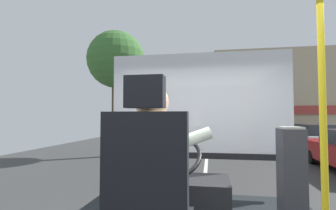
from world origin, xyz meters
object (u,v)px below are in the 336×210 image
(driver_seat, at_px, (149,205))
(parked_car_white, at_px, (314,138))
(fare_box, at_px, (291,176))
(bus_driver, at_px, (154,167))
(handrail_pole, at_px, (323,127))
(steering_console, at_px, (176,195))
(parked_car_black, at_px, (261,128))
(parked_car_silver, at_px, (276,132))

(driver_seat, distance_m, parked_car_white, 12.79)
(fare_box, bearing_deg, driver_seat, -134.29)
(bus_driver, relative_size, handrail_pole, 0.42)
(parked_car_white, bearing_deg, fare_box, -111.71)
(driver_seat, relative_size, bus_driver, 1.54)
(steering_console, xyz_separation_m, parked_car_black, (5.00, 21.81, -0.27))
(handrail_pole, bearing_deg, parked_car_silver, 77.28)
(steering_console, distance_m, parked_car_black, 22.37)
(fare_box, relative_size, parked_car_white, 0.22)
(bus_driver, distance_m, steering_console, 1.16)
(parked_car_white, bearing_deg, driver_seat, -114.50)
(fare_box, bearing_deg, parked_car_white, 68.29)
(handrail_pole, bearing_deg, driver_seat, -162.60)
(driver_seat, height_order, parked_car_silver, driver_seat)
(handrail_pole, bearing_deg, parked_car_white, 69.55)
(steering_console, height_order, parked_car_black, steering_console)
(steering_console, height_order, parked_car_white, steering_console)
(parked_car_silver, bearing_deg, steering_console, -106.99)
(driver_seat, bearing_deg, bus_driver, 90.00)
(parked_car_black, bearing_deg, parked_car_white, -88.49)
(bus_driver, height_order, parked_car_silver, bus_driver)
(handrail_pole, distance_m, parked_car_white, 12.09)
(bus_driver, height_order, steering_console, bus_driver)
(bus_driver, xyz_separation_m, handrail_pole, (1.09, 0.22, 0.25))
(handrail_pole, height_order, parked_car_black, handrail_pole)
(handrail_pole, distance_m, fare_box, 0.96)
(fare_box, height_order, parked_car_black, fare_box)
(bus_driver, height_order, parked_car_white, bus_driver)
(steering_console, xyz_separation_m, parked_car_white, (5.30, 10.46, -0.22))
(driver_seat, bearing_deg, handrail_pole, 17.40)
(steering_console, bearing_deg, bus_driver, -90.00)
(bus_driver, xyz_separation_m, parked_car_silver, (4.89, 17.07, -0.77))
(driver_seat, relative_size, fare_box, 1.35)
(driver_seat, bearing_deg, parked_car_silver, 74.11)
(parked_car_black, bearing_deg, fare_box, -100.06)
(handrail_pole, relative_size, fare_box, 2.06)
(parked_car_white, bearing_deg, steering_console, -116.87)
(steering_console, xyz_separation_m, parked_car_silver, (4.89, 16.02, -0.27))
(steering_console, distance_m, handrail_pole, 1.56)
(fare_box, xyz_separation_m, parked_car_black, (3.87, 21.82, -0.51))
(fare_box, bearing_deg, steering_console, 179.22)
(driver_seat, height_order, parked_car_white, driver_seat)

